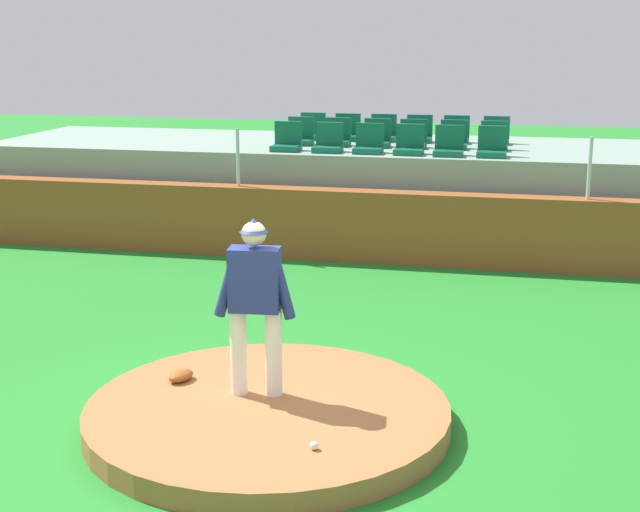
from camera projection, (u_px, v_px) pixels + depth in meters
ground_plane at (268, 426)px, 8.76m from camera, size 60.00×60.00×0.00m
pitchers_mound at (268, 415)px, 8.73m from camera, size 3.49×3.49×0.22m
pitcher at (255, 294)px, 8.71m from camera, size 0.80×0.30×1.76m
baseball at (314, 446)px, 7.75m from camera, size 0.07×0.07×0.07m
fielding_glove at (181, 376)px, 9.27m from camera, size 0.29×0.35×0.11m
brick_barrier at (377, 226)px, 14.89m from camera, size 16.32×0.40×1.17m
fence_post_left at (238, 157)px, 15.13m from camera, size 0.06×0.06×0.96m
fence_post_right at (590, 168)px, 13.94m from camera, size 0.06×0.06×0.96m
bleacher_platform at (396, 189)px, 16.99m from camera, size 15.05×3.62×1.65m
stadium_chair_0 at (287, 142)px, 15.93m from camera, size 0.48×0.44×0.50m
stadium_chair_1 at (328, 143)px, 15.76m from camera, size 0.48×0.44×0.50m
stadium_chair_2 at (369, 144)px, 15.62m from camera, size 0.48×0.44×0.50m
stadium_chair_3 at (409, 145)px, 15.47m from camera, size 0.48×0.44×0.50m
stadium_chair_4 at (449, 146)px, 15.29m from camera, size 0.48×0.44×0.50m
stadium_chair_5 at (492, 147)px, 15.16m from camera, size 0.48×0.44×0.50m
stadium_chair_6 at (300, 136)px, 16.78m from camera, size 0.48×0.44×0.50m
stadium_chair_7 at (337, 137)px, 16.61m from camera, size 0.48×0.44×0.50m
stadium_chair_8 at (377, 138)px, 16.46m from camera, size 0.48×0.44×0.50m
stadium_chair_9 at (413, 139)px, 16.32m from camera, size 0.48×0.44×0.50m
stadium_chair_10 at (453, 140)px, 16.20m from camera, size 0.48×0.44×0.50m
stadium_chair_11 at (494, 141)px, 16.01m from camera, size 0.48×0.44×0.50m
stadium_chair_12 at (312, 131)px, 17.63m from camera, size 0.48×0.44×0.50m
stadium_chair_13 at (347, 132)px, 17.45m from camera, size 0.48×0.44×0.50m
stadium_chair_14 at (383, 133)px, 17.33m from camera, size 0.48×0.44×0.50m
stadium_chair_15 at (419, 134)px, 17.18m from camera, size 0.48×0.44×0.50m
stadium_chair_16 at (456, 134)px, 17.05m from camera, size 0.48×0.44×0.50m
stadium_chair_17 at (496, 135)px, 16.89m from camera, size 0.48×0.44×0.50m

